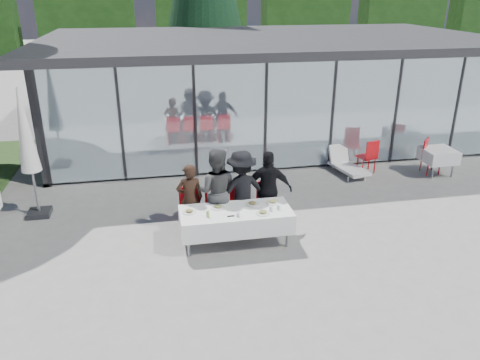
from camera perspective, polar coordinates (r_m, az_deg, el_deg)
name	(u,v)px	position (r m, az deg, el deg)	size (l,w,h in m)	color
ground	(262,245)	(9.74, 2.69, -7.91)	(90.00, 90.00, 0.00)	gray
pavilion	(265,72)	(17.05, 3.02, 13.01)	(14.80, 8.80, 3.44)	gray
treeline	(146,28)	(36.27, -11.37, 17.67)	(62.50, 2.00, 4.40)	black
dining_table	(236,220)	(9.55, -0.52, -4.86)	(2.26, 0.96, 0.75)	white
diner_a	(190,199)	(9.94, -6.12, -2.31)	(0.57, 0.57, 1.56)	#311F16
diner_chair_a	(190,207)	(10.12, -6.11, -3.35)	(0.44, 0.44, 0.97)	red
diner_b	(216,190)	(9.93, -2.92, -1.28)	(0.90, 0.90, 1.86)	#4B4B4B
diner_chair_b	(216,205)	(10.18, -2.95, -3.11)	(0.44, 0.44, 0.97)	red
diner_c	(242,190)	(10.03, 0.19, -1.27)	(1.15, 1.15, 1.77)	black
diner_chair_c	(241,203)	(10.26, 0.08, -2.86)	(0.44, 0.44, 0.97)	red
diner_d	(269,189)	(10.16, 3.50, -1.14)	(1.01, 1.01, 1.73)	black
diner_chair_d	(267,201)	(10.38, 3.33, -2.59)	(0.44, 0.44, 0.97)	red
plate_a	(189,211)	(9.42, -6.19, -3.81)	(0.29, 0.29, 0.07)	silver
plate_b	(218,207)	(9.55, -2.72, -3.32)	(0.29, 0.29, 0.07)	silver
plate_c	(252,204)	(9.70, 1.53, -2.89)	(0.29, 0.29, 0.07)	silver
plate_d	(273,202)	(9.79, 4.01, -2.68)	(0.29, 0.29, 0.07)	silver
plate_extra	(263,213)	(9.33, 2.82, -3.98)	(0.29, 0.29, 0.07)	silver
juice_bottle	(208,214)	(9.18, -3.93, -4.17)	(0.06, 0.06, 0.13)	#8EC351
drinking_glasses	(263,210)	(9.36, 2.79, -3.70)	(0.93, 0.23, 0.10)	silver
folded_eyeglasses	(231,216)	(9.21, -1.13, -4.41)	(0.14, 0.03, 0.01)	black
spare_table_right	(438,156)	(14.27, 23.02, 2.76)	(0.86, 0.86, 0.74)	white
spare_chair_a	(428,154)	(14.31, 21.99, 2.91)	(0.62, 0.62, 0.97)	red
spare_chair_b	(369,155)	(13.73, 15.47, 2.96)	(0.54, 0.54, 0.97)	red
market_umbrella	(26,137)	(11.24, -24.64, 4.74)	(0.50, 0.50, 3.00)	black
lounger	(346,164)	(13.70, 12.77, 1.94)	(0.87, 1.43, 0.72)	white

